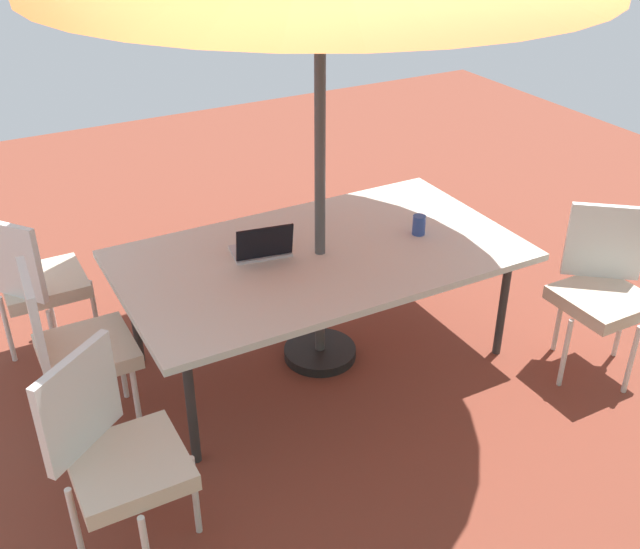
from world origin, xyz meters
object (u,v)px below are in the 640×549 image
Objects in this scene: dining_table at (320,259)px; cup at (419,225)px; chair_northeast at (115,451)px; laptop at (262,248)px; chair_northwest at (603,285)px; chair_southeast at (34,279)px; chair_east at (73,344)px.

cup is at bearing 173.08° from dining_table.
chair_northeast is 2.75× the size of laptop.
chair_northwest is 1.00× the size of chair_southeast.
chair_east is 0.76m from chair_southeast.
chair_northeast reaches higher than cup.
laptop is (0.30, -0.12, 0.09)m from dining_table.
laptop is at bearing -170.86° from chair_northwest.
cup is (-2.03, 0.10, 0.23)m from chair_east.
chair_northwest is at bearing -157.31° from chair_southeast.
chair_east is at bearing -2.71° from cup.
chair_northeast is 2.80m from chair_northwest.
chair_east is at bearing 15.08° from laptop.
chair_southeast is 1.34m from laptop.
chair_northeast is at bearing 20.47° from cup.
laptop is 0.95m from cup.
chair_east is 2.75× the size of laptop.
chair_east is 1.13m from laptop.
chair_east is at bearing -0.83° from dining_table.
chair_northwest and chair_east have the same top height.
chair_southeast is (2.84, -1.62, 0.00)m from chair_northwest.
laptop is at bearing 3.34° from chair_northeast.
dining_table is 19.02× the size of cup.
chair_northeast reaches higher than dining_table.
dining_table is 1.41m from chair_east.
chair_northeast is 1.49m from laptop.
cup is at bearing -16.94° from chair_northeast.
dining_table is 1.66m from chair_southeast.
chair_northeast is 0.86m from chair_east.
chair_northeast is 1.62m from chair_southeast.
laptop reaches higher than dining_table.
chair_northeast and chair_southeast have the same top height.
chair_northwest and chair_southeast have the same top height.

